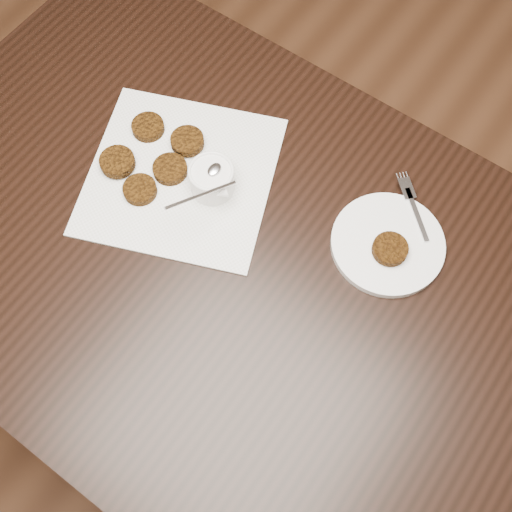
{
  "coord_description": "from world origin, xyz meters",
  "views": [
    {
      "loc": [
        0.29,
        -0.22,
        1.76
      ],
      "look_at": [
        0.03,
        0.13,
        0.8
      ],
      "focal_mm": 44.65,
      "sensor_mm": 36.0,
      "label": 1
    }
  ],
  "objects_px": {
    "table": "(240,327)",
    "plate_with_patty": "(388,242)",
    "napkin": "(181,176)",
    "sauce_ramekin": "(211,170)"
  },
  "relations": [
    {
      "from": "napkin",
      "to": "sauce_ramekin",
      "type": "height_order",
      "value": "sauce_ramekin"
    },
    {
      "from": "sauce_ramekin",
      "to": "plate_with_patty",
      "type": "height_order",
      "value": "sauce_ramekin"
    },
    {
      "from": "table",
      "to": "plate_with_patty",
      "type": "relative_size",
      "value": 6.91
    },
    {
      "from": "table",
      "to": "napkin",
      "type": "bearing_deg",
      "value": 156.96
    },
    {
      "from": "table",
      "to": "sauce_ramekin",
      "type": "relative_size",
      "value": 11.85
    },
    {
      "from": "table",
      "to": "plate_with_patty",
      "type": "height_order",
      "value": "plate_with_patty"
    },
    {
      "from": "table",
      "to": "sauce_ramekin",
      "type": "bearing_deg",
      "value": 142.26
    },
    {
      "from": "napkin",
      "to": "plate_with_patty",
      "type": "bearing_deg",
      "value": 14.58
    },
    {
      "from": "sauce_ramekin",
      "to": "plate_with_patty",
      "type": "xyz_separation_m",
      "value": [
        0.32,
        0.08,
        -0.05
      ]
    },
    {
      "from": "table",
      "to": "sauce_ramekin",
      "type": "distance_m",
      "value": 0.46
    }
  ]
}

